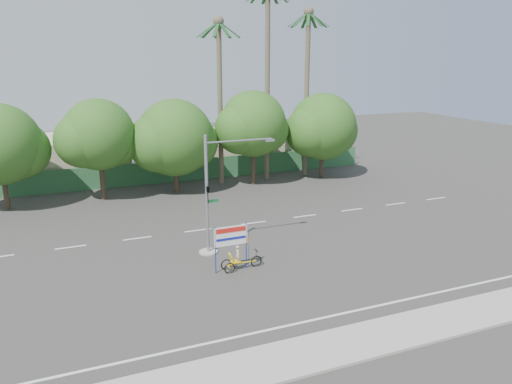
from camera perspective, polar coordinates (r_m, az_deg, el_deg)
name	(u,v)px	position (r m, az deg, el deg)	size (l,w,h in m)	color
ground	(275,272)	(27.13, 2.18, -9.16)	(120.00, 120.00, 0.00)	#33302D
sidewalk_near	(352,343)	(21.32, 10.91, -16.63)	(50.00, 2.40, 0.12)	gray
fence	(178,171)	(46.27, -8.88, 2.39)	(38.00, 0.08, 2.00)	#336B3D
building_left	(59,159)	(49.30, -21.58, 3.48)	(12.00, 8.00, 4.00)	beige
building_right	(242,148)	(52.63, -1.58, 5.03)	(14.00, 8.00, 3.60)	beige
tree_left	(98,137)	(41.03, -17.59, 5.98)	(6.66, 5.60, 8.07)	#473828
tree_center	(174,140)	(42.02, -9.34, 5.88)	(7.62, 6.40, 7.85)	#473828
tree_right	(253,126)	(43.99, -0.40, 7.52)	(6.90, 5.80, 8.36)	#473828
tree_far_right	(322,129)	(47.10, 7.59, 7.19)	(7.38, 6.20, 7.94)	#473828
palm_tall	(267,64)	(45.75, 1.32, 14.39)	(3.73, 3.79, 17.45)	#70604C
palm_mid	(307,76)	(47.52, 5.86, 13.07)	(3.73, 3.79, 15.45)	#70604C
palm_short	(220,84)	(44.20, -4.17, 12.24)	(3.73, 3.79, 14.45)	#70604C
traffic_signal	(212,205)	(28.86, -5.02, -1.48)	(4.72, 1.10, 7.00)	gray
trike_billboard	(236,251)	(27.01, -2.35, -6.79)	(2.72, 0.62, 2.67)	black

